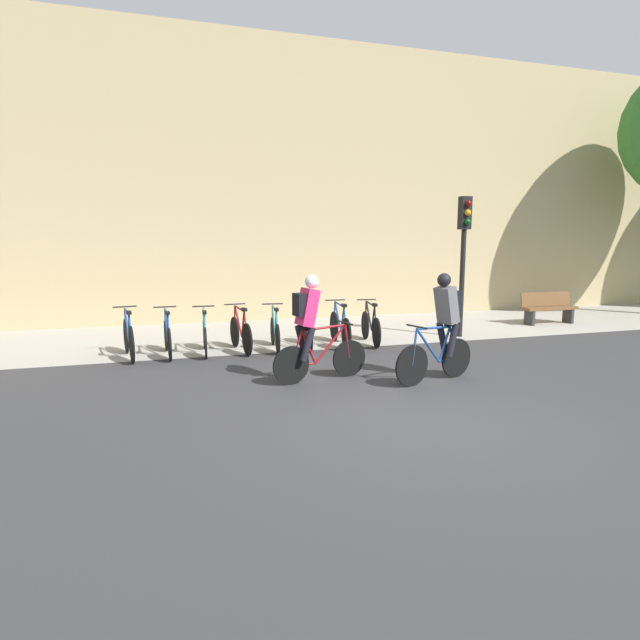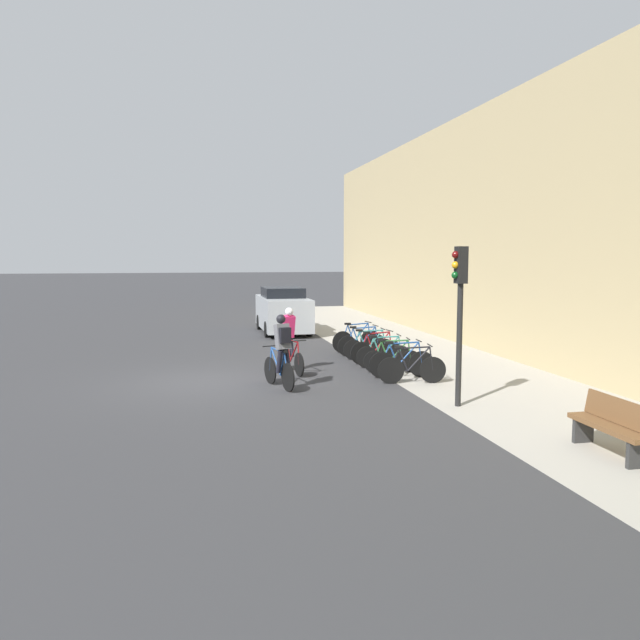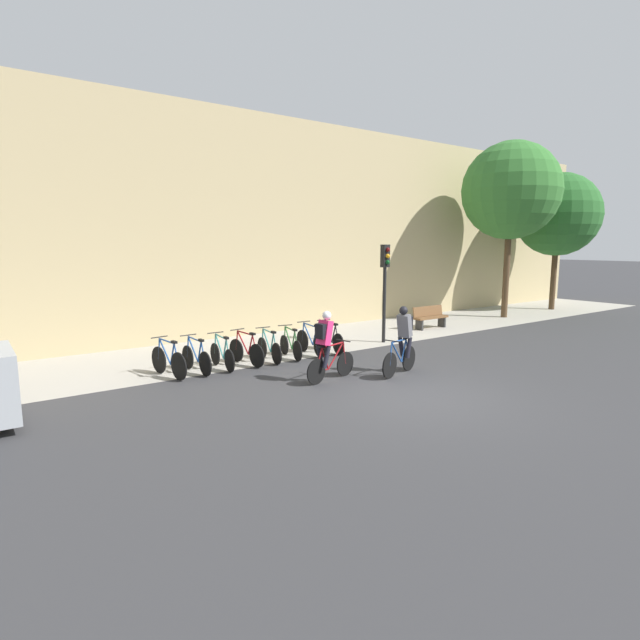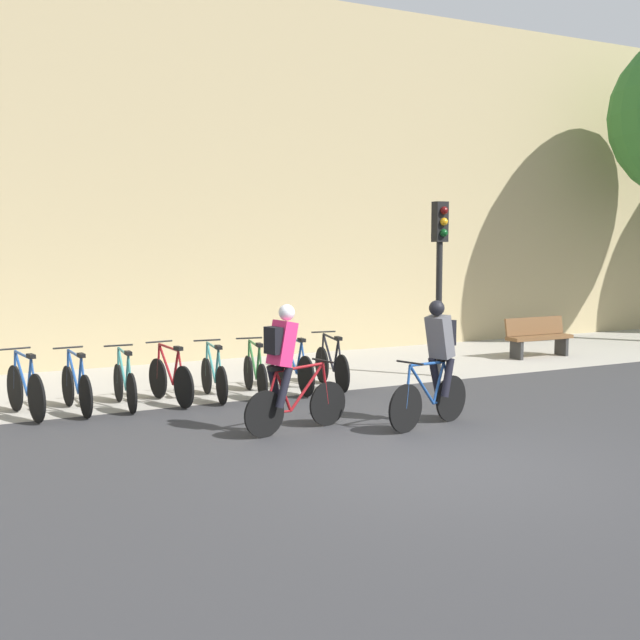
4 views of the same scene
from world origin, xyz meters
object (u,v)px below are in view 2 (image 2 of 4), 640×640
object	(u,v)px
cyclist_pink	(289,337)
parked_bike_0	(356,339)
cyclist_grey	(282,349)
parked_bike_6	(402,362)
parked_bike_4	(384,354)
parked_bike_1	(363,343)
parked_bike_2	(369,347)
traffic_light_pole	(460,296)
parked_bike_5	(393,359)
bench	(612,426)
parked_car	(283,311)
parked_bike_7	(412,368)
parked_bike_3	(376,350)

from	to	relation	value
cyclist_pink	parked_bike_0	size ratio (longest dim) A/B	1.04
cyclist_grey	parked_bike_6	xyz separation A→B (m)	(-0.67, 3.23, -0.54)
cyclist_grey	parked_bike_6	bearing A→B (deg)	101.78
parked_bike_4	parked_bike_1	bearing A→B (deg)	180.00
parked_bike_2	traffic_light_pole	xyz separation A→B (m)	(6.08, 0.12, 1.94)
parked_bike_5	bench	world-z (taller)	parked_bike_5
parked_car	parked_bike_5	bearing A→B (deg)	9.56
parked_bike_7	parked_bike_2	bearing A→B (deg)	-180.00
parked_bike_3	bench	distance (m)	8.90
parked_bike_0	parked_bike_2	distance (m)	1.47
parked_bike_1	parked_bike_5	xyz separation A→B (m)	(2.94, -0.00, -0.01)
parked_bike_0	parked_bike_6	bearing A→B (deg)	-0.01
parked_bike_4	traffic_light_pole	size ratio (longest dim) A/B	0.48
traffic_light_pole	bench	world-z (taller)	traffic_light_pole
parked_bike_1	bench	world-z (taller)	parked_bike_1
parked_bike_0	traffic_light_pole	xyz separation A→B (m)	(7.55, 0.12, 1.91)
cyclist_pink	parked_bike_4	world-z (taller)	cyclist_pink
bench	parked_bike_2	bearing A→B (deg)	-173.01
parked_bike_5	parked_car	xyz separation A→B (m)	(-9.28, -1.56, 0.52)
parked_bike_6	traffic_light_pole	xyz separation A→B (m)	(3.14, 0.12, 1.92)
cyclist_pink	parked_bike_7	size ratio (longest dim) A/B	1.04
parked_bike_0	parked_bike_3	size ratio (longest dim) A/B	1.03
parked_bike_1	parked_car	xyz separation A→B (m)	(-6.34, -1.56, 0.51)
parked_bike_4	cyclist_grey	bearing A→B (deg)	-56.42
parked_bike_5	parked_car	bearing A→B (deg)	-170.44
parked_bike_2	parked_bike_1	bearing A→B (deg)	179.98
parked_bike_0	parked_bike_5	world-z (taller)	parked_bike_0
cyclist_pink	parked_bike_0	bearing A→B (deg)	137.74
parked_bike_0	parked_bike_5	size ratio (longest dim) A/B	1.07
parked_bike_0	parked_bike_7	size ratio (longest dim) A/B	1.00
cyclist_pink	traffic_light_pole	world-z (taller)	traffic_light_pole
cyclist_pink	parked_bike_6	world-z (taller)	cyclist_pink
parked_bike_4	parked_bike_5	world-z (taller)	parked_bike_4
parked_bike_5	parked_car	size ratio (longest dim) A/B	0.37
parked_bike_3	traffic_light_pole	xyz separation A→B (m)	(5.34, 0.12, 1.93)
parked_bike_7	parked_bike_0	bearing A→B (deg)	179.99
parked_bike_6	parked_bike_2	bearing A→B (deg)	-179.99
parked_bike_2	parked_bike_4	xyz separation A→B (m)	(1.47, 0.00, -0.00)
parked_bike_2	parked_bike_7	bearing A→B (deg)	0.00
cyclist_pink	traffic_light_pole	distance (m)	5.54
parked_bike_4	parked_car	world-z (taller)	parked_car
parked_bike_1	traffic_light_pole	distance (m)	7.08
parked_bike_7	bench	distance (m)	6.00
parked_bike_4	bench	size ratio (longest dim) A/B	0.97
traffic_light_pole	parked_car	size ratio (longest dim) A/B	0.78
parked_bike_4	parked_bike_2	bearing A→B (deg)	-179.99
cyclist_pink	bench	size ratio (longest dim) A/B	1.06
parked_bike_7	parked_bike_1	bearing A→B (deg)	180.00
traffic_light_pole	parked_bike_3	bearing A→B (deg)	-178.70
cyclist_pink	parked_car	size ratio (longest dim) A/B	0.41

